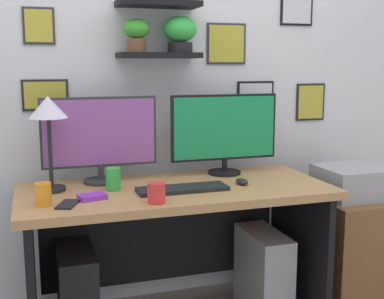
{
  "coord_description": "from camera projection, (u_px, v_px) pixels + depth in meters",
  "views": [
    {
      "loc": [
        -0.67,
        -2.35,
        1.36
      ],
      "look_at": [
        0.1,
        0.05,
        0.93
      ],
      "focal_mm": 47.33,
      "sensor_mm": 36.0,
      "label": 1
    }
  ],
  "objects": [
    {
      "name": "pen_cup",
      "position": [
        43.0,
        194.0,
        2.18
      ],
      "size": [
        0.07,
        0.07,
        0.1
      ],
      "primitive_type": "cylinder",
      "color": "orange",
      "rests_on": "desk"
    },
    {
      "name": "cell_phone",
      "position": [
        68.0,
        204.0,
        2.19
      ],
      "size": [
        0.12,
        0.16,
        0.01
      ],
      "primitive_type": "cube",
      "rotation": [
        0.0,
        0.0,
        -0.39
      ],
      "color": "black",
      "rests_on": "desk"
    },
    {
      "name": "computer_tower_left",
      "position": [
        77.0,
        293.0,
        2.52
      ],
      "size": [
        0.18,
        0.4,
        0.45
      ],
      "primitive_type": "cube",
      "color": "black",
      "rests_on": "ground"
    },
    {
      "name": "desk_lamp",
      "position": [
        48.0,
        116.0,
        2.37
      ],
      "size": [
        0.18,
        0.18,
        0.46
      ],
      "color": "black",
      "rests_on": "desk"
    },
    {
      "name": "water_cup",
      "position": [
        113.0,
        179.0,
        2.44
      ],
      "size": [
        0.07,
        0.07,
        0.11
      ],
      "primitive_type": "cylinder",
      "color": "green",
      "rests_on": "desk"
    },
    {
      "name": "monitor_left",
      "position": [
        100.0,
        136.0,
        2.57
      ],
      "size": [
        0.59,
        0.18,
        0.44
      ],
      "color": "#2D2D33",
      "rests_on": "desk"
    },
    {
      "name": "monitor_right",
      "position": [
        224.0,
        131.0,
        2.78
      ],
      "size": [
        0.61,
        0.18,
        0.44
      ],
      "color": "black",
      "rests_on": "desk"
    },
    {
      "name": "back_wall_assembly",
      "position": [
        155.0,
        63.0,
        2.82
      ],
      "size": [
        4.4,
        0.24,
        2.7
      ],
      "color": "silver",
      "rests_on": "ground"
    },
    {
      "name": "desk",
      "position": [
        173.0,
        225.0,
        2.6
      ],
      "size": [
        1.53,
        0.68,
        0.75
      ],
      "color": "tan",
      "rests_on": "ground"
    },
    {
      "name": "coffee_mug",
      "position": [
        156.0,
        193.0,
        2.22
      ],
      "size": [
        0.08,
        0.08,
        0.09
      ],
      "primitive_type": "cylinder",
      "color": "red",
      "rests_on": "desk"
    },
    {
      "name": "printer",
      "position": [
        354.0,
        182.0,
        2.84
      ],
      "size": [
        0.38,
        0.34,
        0.17
      ],
      "primitive_type": "cube",
      "color": "#9E9EA3",
      "rests_on": "drawer_cabinet"
    },
    {
      "name": "drawer_cabinet",
      "position": [
        350.0,
        248.0,
        2.9
      ],
      "size": [
        0.44,
        0.5,
        0.62
      ],
      "primitive_type": "cube",
      "color": "brown",
      "rests_on": "ground"
    },
    {
      "name": "computer_mouse",
      "position": [
        242.0,
        181.0,
        2.56
      ],
      "size": [
        0.06,
        0.09,
        0.03
      ],
      "primitive_type": "ellipsoid",
      "color": "black",
      "rests_on": "desk"
    },
    {
      "name": "computer_tower_right",
      "position": [
        263.0,
        273.0,
        2.75
      ],
      "size": [
        0.18,
        0.4,
        0.46
      ],
      "primitive_type": "cube",
      "color": "#99999E",
      "rests_on": "ground"
    },
    {
      "name": "keyboard",
      "position": [
        182.0,
        189.0,
        2.43
      ],
      "size": [
        0.44,
        0.14,
        0.02
      ],
      "primitive_type": "cube",
      "color": "black",
      "rests_on": "desk"
    },
    {
      "name": "scissors_tray",
      "position": [
        92.0,
        197.0,
        2.28
      ],
      "size": [
        0.14,
        0.11,
        0.02
      ],
      "primitive_type": "cube",
      "rotation": [
        0.0,
        0.0,
        0.24
      ],
      "color": "purple",
      "rests_on": "desk"
    }
  ]
}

